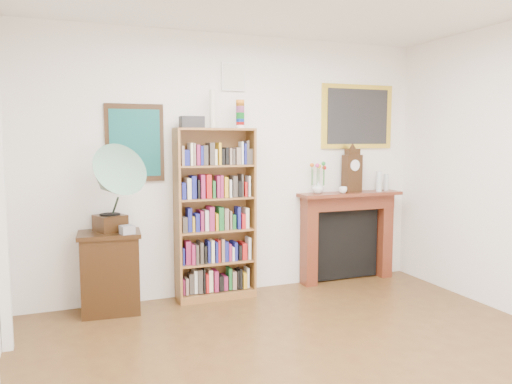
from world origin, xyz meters
TOP-DOWN VIEW (x-y plane):
  - room at (0.00, 0.00)m, footprint 4.51×5.01m
  - teal_poster at (-1.05, 2.48)m, footprint 0.58×0.04m
  - small_picture at (0.00, 2.48)m, footprint 0.26×0.04m
  - gilt_painting at (1.55, 2.48)m, footprint 0.95×0.04m
  - bookshelf at (-0.26, 2.33)m, footprint 0.83×0.30m
  - side_cabinet at (-1.34, 2.27)m, footprint 0.62×0.47m
  - fireplace at (1.39, 2.41)m, footprint 1.26×0.31m
  - gramophone at (-1.33, 2.18)m, footprint 0.72×0.79m
  - cd_stack at (-1.19, 2.12)m, footprint 0.15×0.15m
  - mantel_clock at (1.43, 2.38)m, footprint 0.23×0.15m
  - flower_vase at (0.98, 2.39)m, footprint 0.18×0.18m
  - teacup at (1.27, 2.30)m, footprint 0.10×0.10m
  - bottle_left at (1.77, 2.32)m, footprint 0.07×0.07m
  - bottle_right at (1.91, 2.38)m, footprint 0.06×0.06m

SIDE VIEW (x-z plane):
  - side_cabinet at x=-1.34m, z-range 0.00..0.80m
  - fireplace at x=1.39m, z-range 0.09..1.15m
  - cd_stack at x=-1.19m, z-range 0.80..0.88m
  - bookshelf at x=-0.26m, z-range -0.03..2.04m
  - teacup at x=1.27m, z-range 1.06..1.14m
  - flower_vase at x=0.98m, z-range 1.06..1.21m
  - bottle_right at x=1.91m, z-range 1.06..1.26m
  - bottle_left at x=1.77m, z-range 1.06..1.30m
  - gramophone at x=-1.33m, z-range 0.85..1.70m
  - mantel_clock at x=1.43m, z-range 1.06..1.56m
  - room at x=0.00m, z-range -0.01..2.81m
  - teal_poster at x=-1.05m, z-range 1.26..2.04m
  - gilt_painting at x=1.55m, z-range 1.58..2.33m
  - small_picture at x=0.00m, z-range 2.20..2.50m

